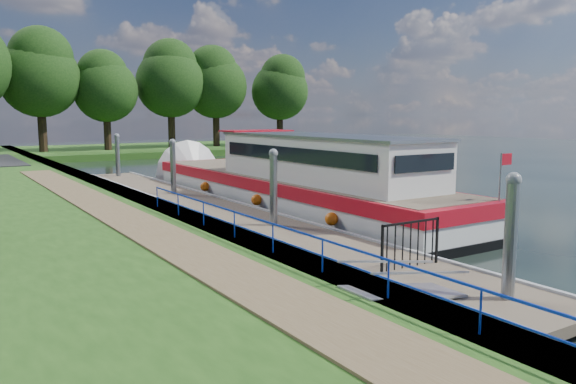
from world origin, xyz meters
TOP-DOWN VIEW (x-y plane):
  - ground at (0.00, 0.00)m, footprint 160.00×160.00m
  - bank_edge at (-2.55, 15.00)m, footprint 1.10×90.00m
  - far_bank at (12.00, 52.00)m, footprint 60.00×18.00m
  - footpath at (-4.40, 8.00)m, footprint 1.60×40.00m
  - blue_fence at (-2.75, 3.00)m, footprint 0.04×18.04m
  - pontoon at (0.00, 13.00)m, footprint 2.50×30.00m
  - mooring_piles at (0.00, 13.00)m, footprint 0.30×27.30m
  - gangway at (-1.85, 0.50)m, footprint 2.58×1.00m
  - gate_panel at (-0.00, 2.20)m, footprint 1.85×0.05m
  - barge at (3.60, 13.68)m, footprint 4.36×21.15m
  - horizon_trees at (-1.61, 48.68)m, footprint 54.38×10.03m

SIDE VIEW (x-z plane):
  - ground at x=0.00m, z-range 0.00..0.00m
  - pontoon at x=0.00m, z-range -0.10..0.46m
  - far_bank at x=12.00m, z-range 0.00..0.60m
  - bank_edge at x=-2.55m, z-range 0.00..0.78m
  - gangway at x=-1.85m, z-range 0.16..1.09m
  - footpath at x=-4.40m, z-range 0.78..0.83m
  - barge at x=3.60m, z-range -1.30..3.48m
  - gate_panel at x=0.00m, z-range 0.57..1.72m
  - mooring_piles at x=0.00m, z-range -0.50..3.05m
  - blue_fence at x=-2.75m, z-range 0.95..1.67m
  - horizon_trees at x=-1.61m, z-range 1.51..14.38m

